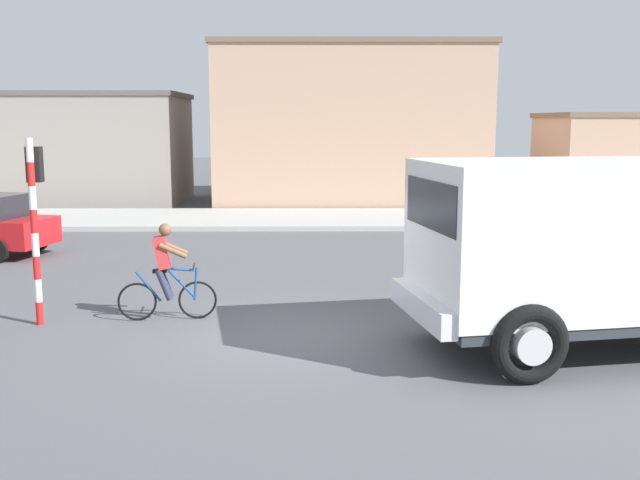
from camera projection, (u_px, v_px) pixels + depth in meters
ground_plane at (290, 337)px, 12.03m from camera, size 120.00×120.00×0.00m
sidewalk_far at (303, 219)px, 25.98m from camera, size 80.00×5.00×0.16m
truck_foreground at (592, 242)px, 11.15m from camera, size 5.76×3.51×2.90m
cyclist at (166, 272)px, 12.96m from camera, size 1.72×0.52×1.72m
traffic_light_pole at (35, 205)px, 12.53m from camera, size 0.24×0.43×3.20m
building_corner_left at (55, 148)px, 31.86m from camera, size 11.21×5.57×4.66m
building_mid_block at (349, 125)px, 31.69m from camera, size 11.11×7.42×6.59m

